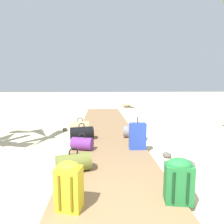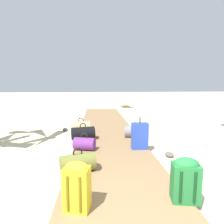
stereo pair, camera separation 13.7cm
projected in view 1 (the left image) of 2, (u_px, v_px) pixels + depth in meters
name	position (u px, v px, depth m)	size (l,w,h in m)	color
ground_plane	(107.00, 139.00, 5.71)	(60.00, 60.00, 0.00)	beige
boardwalk	(106.00, 129.00, 6.71)	(1.74, 10.18, 0.08)	olive
backpack_green	(179.00, 179.00, 2.49)	(0.37, 0.29, 0.58)	#237538
duffel_bag_black	(82.00, 133.00, 5.34)	(0.67, 0.45, 0.45)	black
duffel_bag_grey	(134.00, 132.00, 5.52)	(0.62, 0.44, 0.44)	slate
backpack_yellow	(69.00, 185.00, 2.33)	(0.34, 0.28, 0.60)	gold
duffel_bag_olive	(74.00, 163.00, 3.38)	(0.65, 0.48, 0.42)	olive
suitcase_blue	(137.00, 136.00, 4.52)	(0.38, 0.19, 0.75)	#2847B7
duffel_bag_purple	(82.00, 143.00, 4.50)	(0.52, 0.39, 0.39)	#6B2D84
duffel_bag_tan	(80.00, 127.00, 6.02)	(0.57, 0.38, 0.47)	tan
lounge_chair	(127.00, 102.00, 13.16)	(0.66, 1.58, 0.77)	white
rock_right_mid	(167.00, 155.00, 4.25)	(0.20, 0.17, 0.11)	#5B5651
rock_left_near	(65.00, 129.00, 6.63)	(0.19, 0.17, 0.10)	#5B5651
rock_right_near	(188.00, 164.00, 3.70)	(0.26, 0.27, 0.15)	slate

